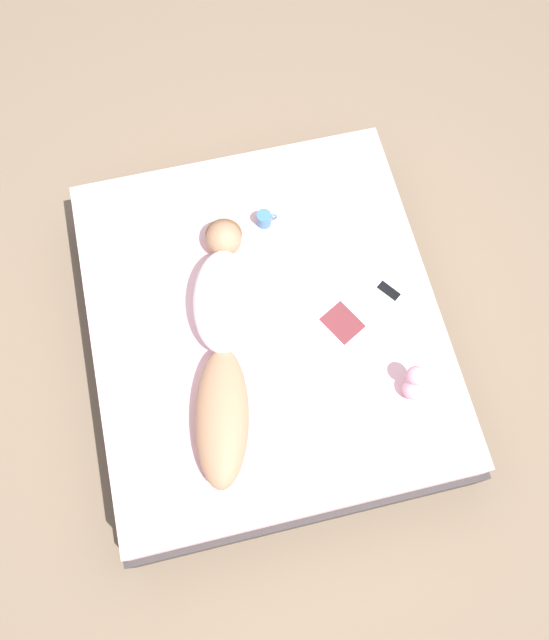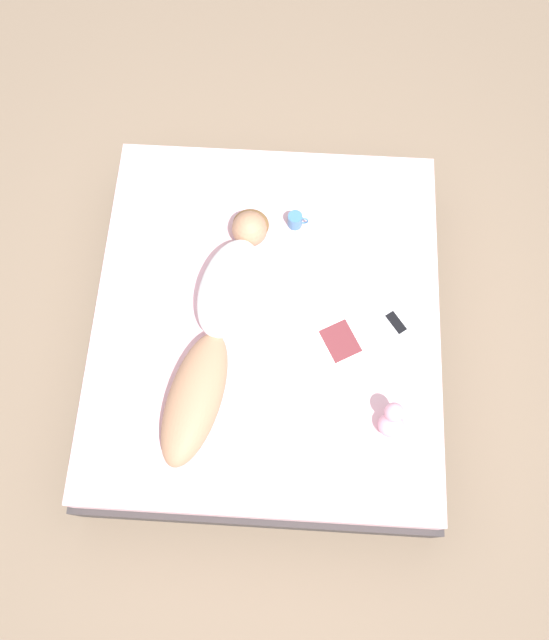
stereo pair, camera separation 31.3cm
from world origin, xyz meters
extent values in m
plane|color=#7A6651|center=(0.00, 0.00, 0.00)|extent=(12.00, 12.00, 0.00)
cube|color=#383333|center=(0.00, 0.00, 0.14)|extent=(1.83, 2.05, 0.29)
cube|color=beige|center=(0.00, 0.00, 0.37)|extent=(1.77, 1.99, 0.17)
ellipsoid|color=#A37556|center=(-0.31, -0.48, 0.54)|extent=(0.39, 0.71, 0.17)
ellipsoid|color=white|center=(-0.19, 0.09, 0.57)|extent=(0.40, 0.60, 0.23)
ellipsoid|color=brown|center=(-0.11, 0.46, 0.56)|extent=(0.22, 0.21, 0.10)
sphere|color=#A37556|center=(-0.12, 0.44, 0.55)|extent=(0.19, 0.19, 0.19)
cube|color=white|center=(0.17, -0.24, 0.46)|extent=(0.34, 0.35, 0.01)
cube|color=white|center=(0.38, -0.13, 0.46)|extent=(0.34, 0.35, 0.01)
cube|color=maroon|center=(0.38, -0.13, 0.47)|extent=(0.23, 0.24, 0.00)
cylinder|color=teal|center=(0.12, 0.53, 0.50)|extent=(0.08, 0.08, 0.09)
cylinder|color=black|center=(0.12, 0.53, 0.54)|extent=(0.07, 0.07, 0.01)
torus|color=teal|center=(0.16, 0.53, 0.50)|extent=(0.06, 0.01, 0.06)
cube|color=silver|center=(0.66, -0.01, 0.46)|extent=(0.14, 0.16, 0.01)
cube|color=black|center=(0.66, -0.01, 0.47)|extent=(0.11, 0.13, 0.00)
ellipsoid|color=#DB9EB2|center=(0.62, -0.55, 0.51)|extent=(0.13, 0.11, 0.11)
sphere|color=#DB9EB2|center=(0.62, -0.50, 0.59)|extent=(0.09, 0.09, 0.09)
camera|label=1|loc=(-0.21, -1.11, 3.44)|focal=35.00mm
camera|label=2|loc=(0.10, -1.14, 3.44)|focal=35.00mm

